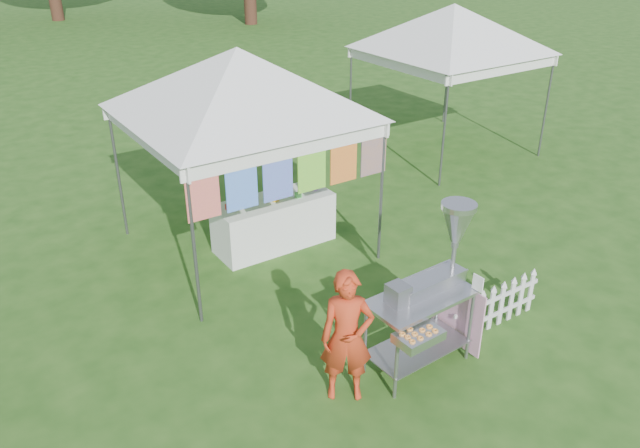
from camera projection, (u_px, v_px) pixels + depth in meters
ground at (395, 369)px, 7.01m from camera, size 120.00×120.00×0.00m
canopy_main at (237, 48)px, 8.25m from camera, size 4.24×4.24×3.45m
canopy_right at (455, 4)px, 12.11m from camera, size 4.24×4.24×3.45m
donut_cart at (437, 277)px, 6.68m from camera, size 1.34×0.96×1.86m
vendor at (347, 337)px, 6.32m from camera, size 0.65×0.60×1.49m
picket_fence at (496, 307)px, 7.60m from camera, size 1.44×0.04×0.56m
display_table at (274, 223)px, 9.44m from camera, size 1.80×0.70×0.77m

